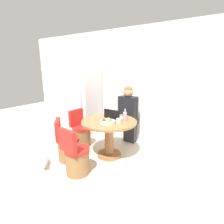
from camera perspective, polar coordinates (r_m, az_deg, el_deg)
ground_plane at (r=3.45m, az=-3.71°, el=-15.78°), size 12.00×12.00×0.00m
wall_back at (r=4.17m, az=7.65°, el=8.37°), size 7.00×0.06×2.60m
refrigerator at (r=4.65m, az=-8.87°, el=3.29°), size 0.65×0.67×1.69m
dining_table at (r=3.42m, az=-0.94°, el=-6.28°), size 1.06×1.06×0.74m
chair_near_camera at (r=3.03m, az=-11.55°, el=-14.63°), size 0.42×0.43×0.82m
chair_left_side at (r=4.03m, az=-10.04°, el=-7.00°), size 0.42×0.41×0.82m
chair_near_left_corner at (r=3.48m, az=-14.35°, el=-10.83°), size 0.48×0.48×0.82m
person_seated at (r=3.96m, az=5.46°, el=-0.13°), size 0.40×0.37×1.34m
laptop at (r=3.47m, az=0.72°, el=-1.56°), size 0.36×0.26×0.20m
fruit_bowl at (r=3.18m, az=-1.50°, el=-3.17°), size 0.28×0.28×0.10m
coffee_cup at (r=3.20m, az=2.15°, el=-2.88°), size 0.09×0.09×0.08m
bottle at (r=3.33m, az=4.26°, el=-1.35°), size 0.08×0.08×0.23m
cat at (r=3.49m, az=-21.28°, el=-14.76°), size 0.40×0.33×0.18m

